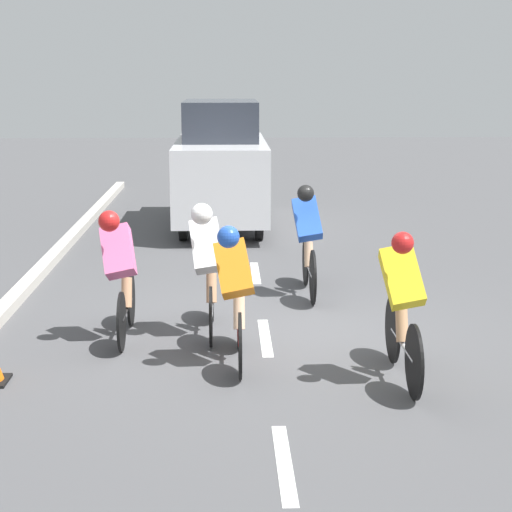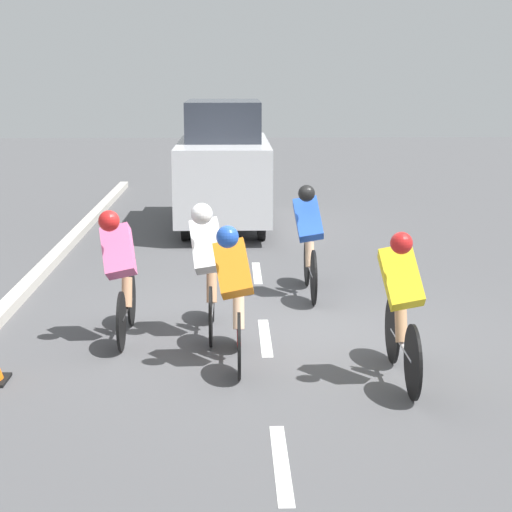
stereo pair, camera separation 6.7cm
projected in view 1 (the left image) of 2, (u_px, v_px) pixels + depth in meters
ground_plane at (264, 330)px, 10.00m from camera, size 60.00×60.00×0.00m
lane_stripe_near at (284, 463)px, 6.60m from camera, size 0.12×1.40×0.01m
lane_stripe_mid at (265, 337)px, 9.72m from camera, size 0.12×1.40×0.01m
lane_stripe_far at (255, 273)px, 12.85m from camera, size 0.12×1.40×0.01m
cyclist_yellow at (402, 303)px, 8.18m from camera, size 0.42×1.73×1.53m
cyclist_white at (208, 264)px, 9.65m from camera, size 0.41×1.65×1.56m
cyclist_pink at (120, 270)px, 9.48m from camera, size 0.43×1.62×1.51m
cyclist_blue at (308, 238)px, 11.38m from camera, size 0.41×1.74×1.54m
cyclist_orange at (235, 290)px, 8.66m from camera, size 0.42×1.61×1.50m
support_car at (221, 166)px, 16.47m from camera, size 1.70×4.33×2.42m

